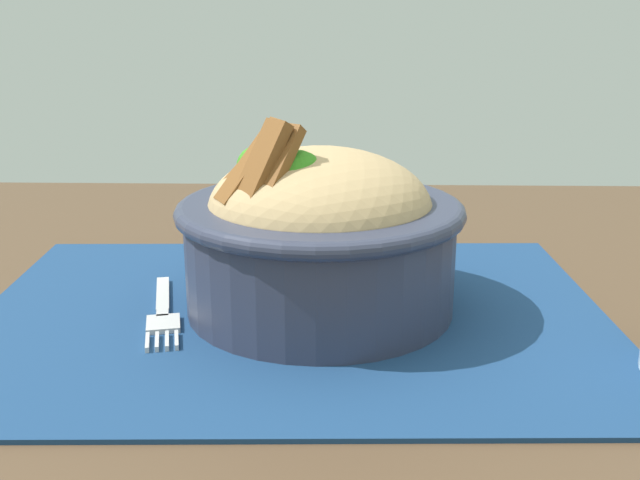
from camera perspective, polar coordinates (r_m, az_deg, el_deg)
table at (r=0.54m, az=-6.41°, el=-14.34°), size 1.17×0.88×0.78m
placemat at (r=0.53m, az=-2.10°, el=-5.64°), size 0.44×0.34×0.00m
bowl at (r=0.52m, az=-0.07°, el=0.62°), size 0.20×0.20×0.14m
fork at (r=0.53m, az=-11.80°, el=-5.48°), size 0.04×0.13×0.00m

